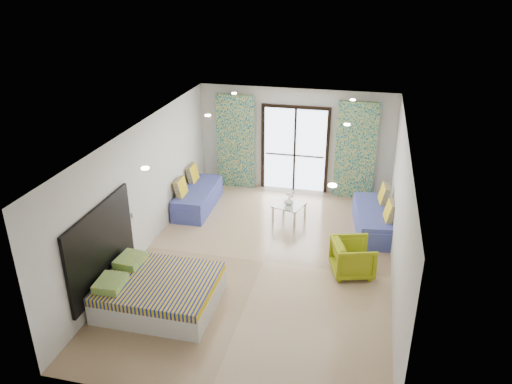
% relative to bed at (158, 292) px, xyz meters
% --- Properties ---
extents(floor, '(5.00, 7.50, 0.01)m').
position_rel_bed_xyz_m(floor, '(1.48, 1.80, -0.28)').
color(floor, '#937758').
rests_on(floor, ground).
extents(ceiling, '(5.00, 7.50, 0.01)m').
position_rel_bed_xyz_m(ceiling, '(1.48, 1.80, 2.42)').
color(ceiling, silver).
rests_on(ceiling, ground).
extents(wall_back, '(5.00, 0.01, 2.70)m').
position_rel_bed_xyz_m(wall_back, '(1.48, 5.55, 1.07)').
color(wall_back, silver).
rests_on(wall_back, ground).
extents(wall_front, '(5.00, 0.01, 2.70)m').
position_rel_bed_xyz_m(wall_front, '(1.48, -1.95, 1.07)').
color(wall_front, silver).
rests_on(wall_front, ground).
extents(wall_left, '(0.01, 7.50, 2.70)m').
position_rel_bed_xyz_m(wall_left, '(-1.02, 1.80, 1.07)').
color(wall_left, silver).
rests_on(wall_left, ground).
extents(wall_right, '(0.01, 7.50, 2.70)m').
position_rel_bed_xyz_m(wall_right, '(3.98, 1.80, 1.07)').
color(wall_right, silver).
rests_on(wall_right, ground).
extents(balcony_door, '(1.76, 0.08, 2.28)m').
position_rel_bed_xyz_m(balcony_door, '(1.48, 5.52, 0.98)').
color(balcony_door, black).
rests_on(balcony_door, floor).
extents(balcony_rail, '(1.52, 0.03, 0.04)m').
position_rel_bed_xyz_m(balcony_rail, '(1.48, 5.53, 0.67)').
color(balcony_rail, '#595451').
rests_on(balcony_rail, balcony_door).
extents(curtain_left, '(1.00, 0.10, 2.50)m').
position_rel_bed_xyz_m(curtain_left, '(-0.07, 5.37, 0.97)').
color(curtain_left, beige).
rests_on(curtain_left, floor).
extents(curtain_right, '(1.00, 0.10, 2.50)m').
position_rel_bed_xyz_m(curtain_right, '(3.03, 5.37, 0.97)').
color(curtain_right, beige).
rests_on(curtain_right, floor).
extents(downlight_a, '(0.12, 0.12, 0.02)m').
position_rel_bed_xyz_m(downlight_a, '(0.08, -0.20, 2.39)').
color(downlight_a, '#FFE0B2').
rests_on(downlight_a, ceiling).
extents(downlight_b, '(0.12, 0.12, 0.02)m').
position_rel_bed_xyz_m(downlight_b, '(2.88, -0.20, 2.39)').
color(downlight_b, '#FFE0B2').
rests_on(downlight_b, ceiling).
extents(downlight_c, '(0.12, 0.12, 0.02)m').
position_rel_bed_xyz_m(downlight_c, '(0.08, 2.80, 2.39)').
color(downlight_c, '#FFE0B2').
rests_on(downlight_c, ceiling).
extents(downlight_d, '(0.12, 0.12, 0.02)m').
position_rel_bed_xyz_m(downlight_d, '(2.88, 2.80, 2.39)').
color(downlight_d, '#FFE0B2').
rests_on(downlight_d, ceiling).
extents(downlight_e, '(0.12, 0.12, 0.02)m').
position_rel_bed_xyz_m(downlight_e, '(0.08, 4.80, 2.39)').
color(downlight_e, '#FFE0B2').
rests_on(downlight_e, ceiling).
extents(downlight_f, '(0.12, 0.12, 0.02)m').
position_rel_bed_xyz_m(downlight_f, '(2.88, 4.80, 2.39)').
color(downlight_f, '#FFE0B2').
rests_on(downlight_f, ceiling).
extents(headboard, '(0.06, 2.10, 1.50)m').
position_rel_bed_xyz_m(headboard, '(-0.98, -0.00, 0.77)').
color(headboard, black).
rests_on(headboard, floor).
extents(switch_plate, '(0.02, 0.10, 0.10)m').
position_rel_bed_xyz_m(switch_plate, '(-0.99, 1.25, 0.77)').
color(switch_plate, silver).
rests_on(switch_plate, wall_left).
extents(bed, '(1.95, 1.59, 0.67)m').
position_rel_bed_xyz_m(bed, '(0.00, 0.00, 0.00)').
color(bed, silver).
rests_on(bed, floor).
extents(daybed_left, '(0.79, 1.92, 0.94)m').
position_rel_bed_xyz_m(daybed_left, '(-0.64, 3.85, 0.01)').
color(daybed_left, '#404998').
rests_on(daybed_left, floor).
extents(daybed_right, '(0.99, 1.98, 0.94)m').
position_rel_bed_xyz_m(daybed_right, '(3.59, 3.64, 0.01)').
color(daybed_right, '#404998').
rests_on(daybed_right, floor).
extents(coffee_table, '(0.80, 0.80, 0.74)m').
position_rel_bed_xyz_m(coffee_table, '(1.67, 3.68, 0.10)').
color(coffee_table, silver).
rests_on(coffee_table, floor).
extents(vase, '(0.25, 0.26, 0.20)m').
position_rel_bed_xyz_m(vase, '(1.66, 3.63, 0.24)').
color(vase, white).
rests_on(vase, coffee_table).
extents(armchair, '(0.88, 0.92, 0.77)m').
position_rel_bed_xyz_m(armchair, '(3.23, 1.79, 0.10)').
color(armchair, '#939D14').
rests_on(armchair, floor).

